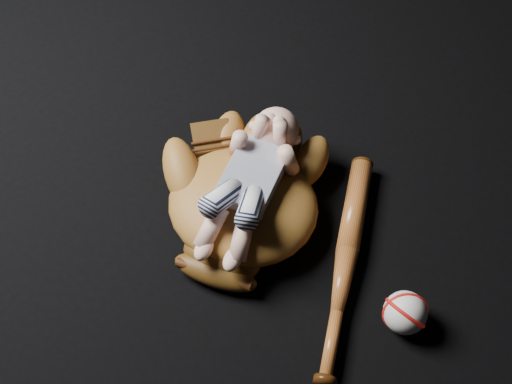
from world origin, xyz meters
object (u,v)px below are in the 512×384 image
newborn_baby (247,184)px  baseball (405,313)px  baseball_bat (345,264)px  baseball_glove (243,200)px

newborn_baby → baseball: size_ratio=4.46×
baseball_bat → baseball_glove: bearing=-176.7°
baseball → baseball_bat: bearing=166.4°
baseball_glove → newborn_baby: 0.05m
baseball_glove → baseball_bat: 0.23m
baseball → baseball_glove: bearing=176.7°
newborn_baby → baseball_bat: size_ratio=0.73×
baseball_glove → baseball: baseball_glove is taller
newborn_baby → baseball: bearing=-16.3°
baseball_glove → baseball_bat: bearing=-10.3°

